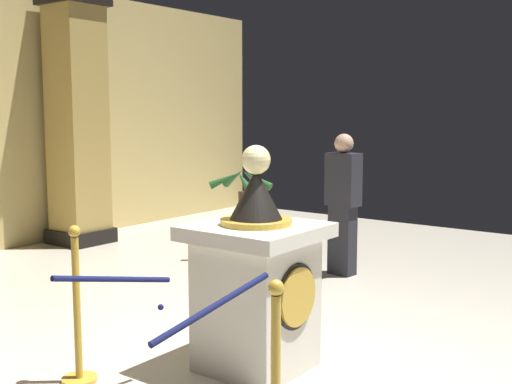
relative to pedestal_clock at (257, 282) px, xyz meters
name	(u,v)px	position (x,y,z in m)	size (l,w,h in m)	color
ground_plane	(281,380)	(-0.07, -0.26, -0.63)	(12.70, 12.70, 0.00)	beige
pedestal_clock	(257,282)	(0.00, 0.00, 0.00)	(0.84, 0.84, 1.60)	silver
stanchion_near	(78,327)	(-0.91, 0.82, -0.25)	(0.24, 0.24, 1.08)	gold
velvet_rope	(160,292)	(-0.98, -0.04, 0.16)	(0.94, 0.97, 0.22)	#141947
column_right	(77,122)	(2.07, 4.62, 1.05)	(0.74, 0.74, 3.38)	black
potted_palm_right	(242,232)	(2.61, 2.19, -0.28)	(0.72, 0.77, 1.16)	#4C3828
bystander_guest	(343,201)	(2.72, 0.84, 0.20)	(0.25, 0.38, 1.58)	#26262D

